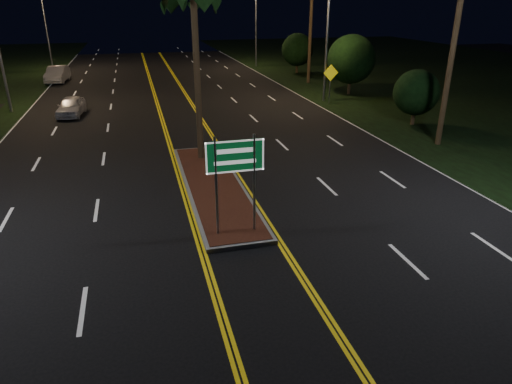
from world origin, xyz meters
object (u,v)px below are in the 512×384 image
object	(u,v)px
shrub_far	(297,50)
streetlight_left_mid	(0,23)
shrub_near	(416,93)
car_near	(71,105)
shrub_mid	(351,59)
car_far	(57,73)
warning_sign	(330,78)
streetlight_right_mid	(323,21)
median_island	(214,186)
highway_sign	(235,166)
streetlight_left_far	(48,14)
streetlight_right_far	(253,14)

from	to	relation	value
shrub_far	streetlight_left_mid	bearing A→B (deg)	-153.82
shrub_near	car_near	world-z (taller)	shrub_near
shrub_mid	car_far	world-z (taller)	shrub_mid
shrub_mid	warning_sign	xyz separation A→B (m)	(-2.93, -2.86, -0.90)
streetlight_right_mid	car_far	bearing A→B (deg)	144.80
streetlight_left_mid	warning_sign	size ratio (longest dim) A/B	3.25
shrub_far	car_near	bearing A→B (deg)	-145.48
warning_sign	shrub_near	bearing A→B (deg)	-74.56
median_island	highway_sign	size ratio (longest dim) A/B	3.20
streetlight_left_far	shrub_mid	distance (m)	31.85
car_near	car_far	xyz separation A→B (m)	(-2.62, 14.41, 0.13)
streetlight_left_mid	warning_sign	bearing A→B (deg)	-7.51
streetlight_right_far	shrub_mid	world-z (taller)	streetlight_right_far
shrub_far	streetlight_right_mid	bearing A→B (deg)	-102.82
streetlight_left_far	car_far	bearing A→B (deg)	-81.89
shrub_far	car_near	world-z (taller)	shrub_far
shrub_near	shrub_far	xyz separation A→B (m)	(0.30, 22.00, 0.39)
median_island	streetlight_left_far	world-z (taller)	streetlight_left_far
highway_sign	shrub_far	size ratio (longest dim) A/B	0.81
highway_sign	streetlight_right_far	xyz separation A→B (m)	(10.61, 39.20, 3.25)
highway_sign	car_far	world-z (taller)	highway_sign
shrub_far	shrub_near	bearing A→B (deg)	-90.78
car_near	warning_sign	distance (m)	17.99
streetlight_left_mid	streetlight_right_mid	bearing A→B (deg)	-5.38
car_near	warning_sign	bearing A→B (deg)	4.47
streetlight_left_mid	car_far	size ratio (longest dim) A/B	1.79
streetlight_left_far	car_near	distance (m)	23.07
shrub_mid	car_near	world-z (taller)	shrub_mid
median_island	shrub_near	bearing A→B (deg)	27.41
streetlight_left_far	streetlight_right_mid	bearing A→B (deg)	-46.03
shrub_far	warning_sign	distance (m)	15.12
highway_sign	streetlight_left_far	world-z (taller)	streetlight_left_far
streetlight_left_far	streetlight_right_mid	world-z (taller)	same
median_island	car_far	size ratio (longest dim) A/B	2.04
streetlight_left_mid	shrub_mid	distance (m)	24.79
shrub_mid	streetlight_right_far	bearing A→B (deg)	100.66
shrub_mid	shrub_far	size ratio (longest dim) A/B	1.17
highway_sign	streetlight_left_far	size ratio (longest dim) A/B	0.36
highway_sign	streetlight_right_mid	bearing A→B (deg)	61.07
streetlight_left_mid	car_near	xyz separation A→B (m)	(3.74, -2.22, -4.94)
streetlight_left_far	streetlight_right_mid	size ratio (longest dim) A/B	1.00
median_island	streetlight_right_far	distance (m)	37.00
highway_sign	car_far	bearing A→B (deg)	105.88
streetlight_left_far	streetlight_right_far	world-z (taller)	same
warning_sign	shrub_far	bearing A→B (deg)	76.27
streetlight_left_mid	shrub_far	xyz separation A→B (m)	(24.41, 12.00, -3.32)
median_island	car_near	xyz separation A→B (m)	(-6.88, 14.78, 0.63)
highway_sign	shrub_mid	size ratio (longest dim) A/B	0.69
car_far	warning_sign	xyz separation A→B (m)	(20.57, -15.05, 0.99)
shrub_far	median_island	bearing A→B (deg)	-115.45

